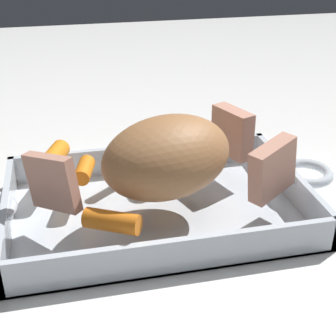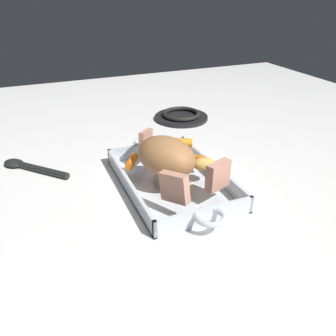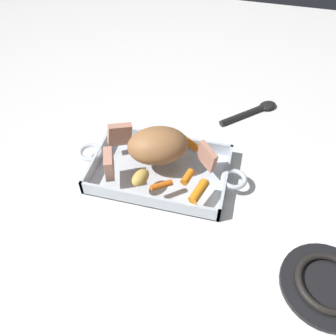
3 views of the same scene
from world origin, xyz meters
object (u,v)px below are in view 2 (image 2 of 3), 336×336
Objects in this scene: baby_carrot_northwest at (180,143)px; roasting_dish at (172,180)px; baby_carrot_northeast at (132,161)px; serving_spoon at (30,167)px; roast_slice_thin at (218,175)px; pork_roast at (166,156)px; baby_carrot_southwest at (172,151)px; stove_burner_rear at (181,116)px; baby_carrot_long at (195,158)px; roast_slice_thick at (174,187)px; roast_slice_outer at (146,142)px; potato_golden_small at (204,164)px.

roasting_dish is at bearing 147.03° from baby_carrot_northwest.
baby_carrot_northwest is 0.17m from baby_carrot_northeast.
baby_carrot_northwest is at bearing -147.77° from serving_spoon.
baby_carrot_northeast reaches higher than serving_spoon.
baby_carrot_northeast is at bearing 38.98° from roast_slice_thin.
baby_carrot_northeast is (0.07, 0.06, -0.03)m from pork_roast.
baby_carrot_southwest is 0.05m from baby_carrot_northwest.
pork_roast is at bearing 116.46° from roasting_dish.
stove_burner_rear is at bearing -28.36° from baby_carrot_southwest.
baby_carrot_long is 0.32× the size of serving_spoon.
pork_roast reaches higher than stove_burner_rear.
pork_roast reaches higher than roast_slice_thick.
baby_carrot_long reaches higher than roasting_dish.
stove_burner_rear is at bearing -19.92° from baby_carrot_long.
roast_slice_outer is at bearing 59.03° from baby_carrot_southwest.
roast_slice_outer reaches higher than roast_slice_thin.
baby_carrot_northwest is at bearing -90.48° from roast_slice_outer.
baby_carrot_northeast is (0.18, 0.03, -0.02)m from roast_slice_thick.
baby_carrot_long is at bearing -4.12° from potato_golden_small.
baby_carrot_long is at bearing -39.73° from roast_slice_thick.
roast_slice_outer is 0.10m from baby_carrot_northwest.
pork_roast is 2.52× the size of roast_slice_outer.
baby_carrot_northeast is 0.47m from stove_burner_rear.
roast_slice_thin is 1.46× the size of baby_carrot_southwest.
baby_carrot_northwest reaches higher than baby_carrot_southwest.
roasting_dish is 7.27× the size of roast_slice_thick.
baby_carrot_northwest is 0.09m from baby_carrot_long.
stove_burner_rear is (0.39, -0.14, -0.04)m from baby_carrot_long.
pork_roast is at bearing 77.43° from potato_golden_small.
roast_slice_thick is (-0.12, 0.05, 0.06)m from roasting_dish.
baby_carrot_long is at bearing -71.72° from roasting_dish.
roast_slice_thin reaches higher than baby_carrot_long.
roast_slice_outer is 0.32m from serving_spoon.
baby_carrot_long is 0.16m from baby_carrot_northeast.
baby_carrot_long is 1.00× the size of potato_golden_small.
pork_roast reaches higher than baby_carrot_northwest.
baby_carrot_long is at bearing -179.84° from baby_carrot_northwest.
roast_slice_thick is 0.61m from stove_burner_rear.
pork_roast is at bearing -170.50° from serving_spoon.
potato_golden_small is (-0.09, -0.15, 0.01)m from baby_carrot_northeast.
baby_carrot_northwest is at bearing -36.70° from pork_roast.
roast_slice_thick is 0.32× the size of stove_burner_rear.
potato_golden_small is at bearing -120.75° from baby_carrot_northeast.
roast_slice_thick is at bearing 175.12° from serving_spoon.
pork_roast is 2.51× the size of roast_slice_thin.
pork_roast is 0.13m from roast_slice_thin.
roast_slice_outer is at bearing 89.52° from baby_carrot_northwest.
baby_carrot_northwest is 0.33× the size of stove_burner_rear.
roasting_dish is at bearing -168.58° from roast_slice_outer.
roasting_dish is 0.10m from baby_carrot_southwest.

